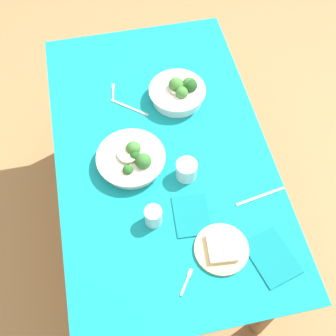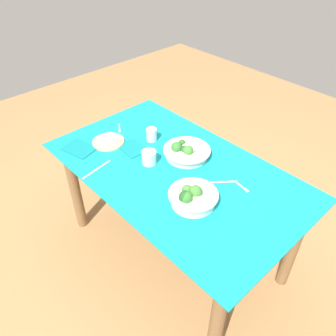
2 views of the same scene
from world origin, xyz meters
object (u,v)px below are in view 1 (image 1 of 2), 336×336
bread_side_plate (222,249)px  table_knife_right (129,108)px  water_glass_center (153,216)px  water_glass_side (187,170)px  napkin_folded_lower (192,215)px  fork_by_far_bowl (113,91)px  napkin_folded_upper (272,257)px  table_knife_left (260,196)px  fork_by_near_bowl (187,281)px  broccoli_bowl_far (179,92)px  broccoli_bowl_near (132,159)px

bread_side_plate → table_knife_right: (-0.71, -0.22, -0.01)m
water_glass_center → water_glass_side: size_ratio=0.96×
water_glass_center → napkin_folded_lower: 0.15m
napkin_folded_lower → fork_by_far_bowl: bearing=-163.2°
napkin_folded_upper → napkin_folded_lower: (-0.22, -0.24, 0.00)m
bread_side_plate → table_knife_left: size_ratio=0.95×
fork_by_near_bowl → fork_by_far_bowl: bearing=42.3°
bread_side_plate → napkin_folded_upper: bearing=68.9°
broccoli_bowl_far → bread_side_plate: (0.72, -0.00, -0.03)m
bread_side_plate → fork_by_far_bowl: bread_side_plate is taller
table_knife_right → napkin_folded_lower: 0.58m
broccoli_bowl_near → napkin_folded_lower: 0.33m
bread_side_plate → fork_by_far_bowl: size_ratio=2.04×
broccoli_bowl_near → table_knife_right: 0.29m
water_glass_center → fork_by_far_bowl: (-0.66, -0.06, -0.04)m
fork_by_far_bowl → fork_by_near_bowl: same height
water_glass_side → bread_side_plate: bearing=9.1°
fork_by_near_bowl → napkin_folded_upper: napkin_folded_upper is taller
table_knife_left → napkin_folded_upper: 0.24m
napkin_folded_upper → bread_side_plate: bearing=-111.1°
water_glass_center → table_knife_right: (-0.55, -0.00, -0.04)m
fork_by_far_bowl → napkin_folded_upper: 0.99m
broccoli_bowl_near → bread_side_plate: bearing=30.5°
table_knife_left → napkin_folded_lower: size_ratio=1.22×
broccoli_bowl_near → fork_by_far_bowl: broccoli_bowl_near is taller
broccoli_bowl_near → table_knife_right: (-0.29, 0.03, -0.03)m
bread_side_plate → water_glass_center: (-0.16, -0.22, 0.03)m
water_glass_side → fork_by_far_bowl: 0.54m
water_glass_center → napkin_folded_upper: (0.22, 0.38, -0.04)m
broccoli_bowl_near → napkin_folded_upper: bearing=40.5°
table_knife_left → water_glass_center: bearing=172.6°
water_glass_center → napkin_folded_lower: (0.01, 0.14, -0.04)m
broccoli_bowl_far → table_knife_right: bearing=-87.9°
water_glass_center → fork_by_far_bowl: size_ratio=0.83×
bread_side_plate → water_glass_center: bearing=-126.7°
water_glass_center → napkin_folded_upper: water_glass_center is taller
fork_by_near_bowl → napkin_folded_lower: 0.25m
bread_side_plate → napkin_folded_lower: (-0.15, -0.07, -0.01)m
broccoli_bowl_near → fork_by_far_bowl: bearing=-176.7°
water_glass_center → water_glass_side: water_glass_center is taller
water_glass_side → napkin_folded_upper: bearing=29.2°
fork_by_near_bowl → table_knife_right: size_ratio=0.48×
broccoli_bowl_far → water_glass_center: bearing=-21.4°
bread_side_plate → water_glass_side: bearing=-170.9°
table_knife_left → fork_by_near_bowl: bearing=-152.8°
napkin_folded_upper → napkin_folded_lower: same height
fork_by_far_bowl → table_knife_right: bearing=-143.7°
broccoli_bowl_far → fork_by_near_bowl: (0.81, -0.15, -0.04)m
water_glass_side → fork_by_near_bowl: size_ratio=0.93×
broccoli_bowl_far → napkin_folded_upper: bearing=11.7°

